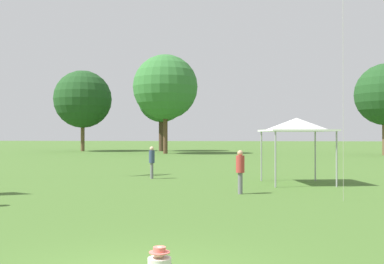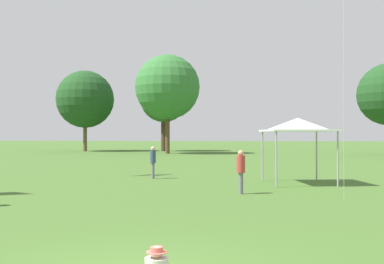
# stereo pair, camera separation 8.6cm
# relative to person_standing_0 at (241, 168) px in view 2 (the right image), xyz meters

# --- Properties ---
(person_standing_0) EXTENTS (0.42, 0.42, 1.63)m
(person_standing_0) POSITION_rel_person_standing_0_xyz_m (0.00, 0.00, 0.00)
(person_standing_0) COLOR slate
(person_standing_0) RESTS_ON ground
(person_standing_3) EXTENTS (0.39, 0.39, 1.61)m
(person_standing_3) POSITION_rel_person_standing_0_xyz_m (-4.41, 5.35, 0.01)
(person_standing_3) COLOR slate
(person_standing_3) RESTS_ON ground
(canopy_tent) EXTENTS (3.39, 3.39, 2.96)m
(canopy_tent) POSITION_rel_person_standing_0_xyz_m (2.52, 3.78, 1.66)
(canopy_tent) COLOR white
(canopy_tent) RESTS_ON ground
(distant_tree_0) EXTENTS (7.68, 7.68, 10.80)m
(distant_tree_0) POSITION_rel_person_standing_0_xyz_m (-21.04, 41.28, 5.97)
(distant_tree_0) COLOR brown
(distant_tree_0) RESTS_ON ground
(distant_tree_1) EXTENTS (6.45, 6.45, 10.34)m
(distant_tree_1) POSITION_rel_person_standing_0_xyz_m (-10.61, 42.85, 6.09)
(distant_tree_1) COLOR #473323
(distant_tree_1) RESTS_ON ground
(distant_tree_3) EXTENTS (7.55, 7.55, 11.55)m
(distant_tree_3) POSITION_rel_person_standing_0_xyz_m (-8.74, 34.84, 6.78)
(distant_tree_3) COLOR brown
(distant_tree_3) RESTS_ON ground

